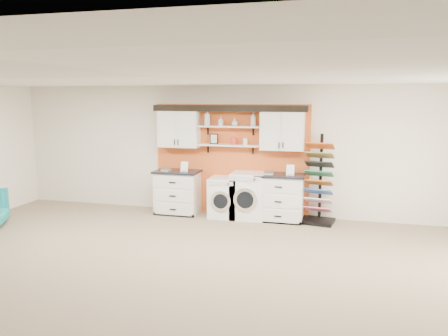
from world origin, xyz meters
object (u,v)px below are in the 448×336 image
(sample_rack, at_px, (318,196))
(base_cabinet_left, at_px, (178,192))
(base_cabinet_right, at_px, (280,197))
(dryer, at_px, (248,196))
(washer, at_px, (225,197))

(sample_rack, bearing_deg, base_cabinet_left, -169.85)
(base_cabinet_right, relative_size, dryer, 1.02)
(base_cabinet_left, xyz_separation_m, base_cabinet_right, (2.26, -0.00, 0.01))
(base_cabinet_right, xyz_separation_m, washer, (-1.19, -0.00, -0.06))
(base_cabinet_left, bearing_deg, washer, -0.18)
(dryer, distance_m, sample_rack, 1.45)
(washer, relative_size, dryer, 0.87)
(base_cabinet_right, height_order, sample_rack, sample_rack)
(base_cabinet_left, relative_size, base_cabinet_right, 0.98)
(base_cabinet_left, distance_m, sample_rack, 3.04)
(washer, distance_m, dryer, 0.52)
(base_cabinet_right, relative_size, washer, 1.17)
(base_cabinet_right, distance_m, sample_rack, 0.78)
(washer, bearing_deg, sample_rack, 1.20)
(dryer, bearing_deg, base_cabinet_left, 179.88)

